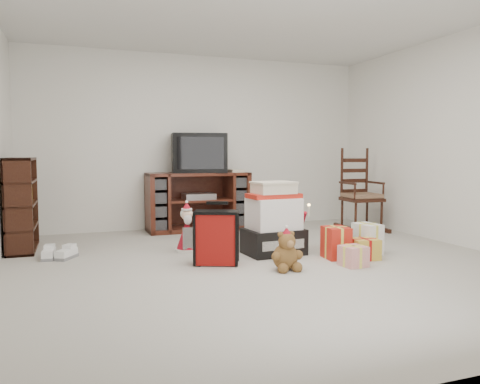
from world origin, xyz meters
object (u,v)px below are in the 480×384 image
at_px(red_suitcase, 216,237).
at_px(mrs_claus_figurine, 187,233).
at_px(sneaker_pair, 58,254).
at_px(santa_figurine, 292,227).
at_px(rocking_chair, 359,201).
at_px(gift_cluster, 350,244).
at_px(gift_pile, 274,223).
at_px(bookshelf, 22,206).
at_px(crt_television, 199,153).
at_px(tv_stand, 198,201).
at_px(teddy_bear, 286,253).

height_order(red_suitcase, mrs_claus_figurine, red_suitcase).
bearing_deg(sneaker_pair, santa_figurine, 8.87).
distance_m(rocking_chair, santa_figurine, 1.75).
xyz_separation_m(rocking_chair, gift_cluster, (-1.10, -1.47, -0.28)).
xyz_separation_m(red_suitcase, sneaker_pair, (-1.48, 0.80, -0.22)).
bearing_deg(gift_pile, santa_figurine, 30.40).
xyz_separation_m(bookshelf, rocking_chair, (4.41, -0.05, -0.09)).
distance_m(santa_figurine, crt_television, 1.95).
bearing_deg(bookshelf, santa_figurine, -17.67).
bearing_deg(rocking_chair, gift_cluster, -124.00).
relative_size(bookshelf, sneaker_pair, 2.79).
bearing_deg(tv_stand, teddy_bear, -86.41).
relative_size(bookshelf, red_suitcase, 1.68).
bearing_deg(bookshelf, red_suitcase, -37.24).
bearing_deg(santa_figurine, rocking_chair, 30.51).
xyz_separation_m(rocking_chair, santa_figurine, (-1.50, -0.88, -0.17)).
xyz_separation_m(red_suitcase, crt_television, (0.38, 2.10, 0.82)).
xyz_separation_m(tv_stand, rocking_chair, (2.19, -0.71, 0.00)).
distance_m(gift_pile, mrs_claus_figurine, 0.97).
xyz_separation_m(santa_figurine, gift_cluster, (0.40, -0.59, -0.12)).
bearing_deg(tv_stand, red_suitcase, -100.54).
relative_size(gift_pile, teddy_bear, 2.13).
bearing_deg(mrs_claus_figurine, bookshelf, 157.36).
bearing_deg(mrs_claus_figurine, gift_pile, -27.18).
height_order(sneaker_pair, gift_cluster, gift_cluster).
xyz_separation_m(santa_figurine, mrs_claus_figurine, (-1.19, 0.21, -0.03)).
bearing_deg(teddy_bear, bookshelf, 142.61).
bearing_deg(sneaker_pair, gift_cluster, -1.18).
distance_m(bookshelf, red_suitcase, 2.34).
distance_m(gift_pile, santa_figurine, 0.41).
relative_size(mrs_claus_figurine, gift_cluster, 0.53).
bearing_deg(mrs_claus_figurine, santa_figurine, -9.95).
xyz_separation_m(bookshelf, teddy_bear, (2.40, -1.84, -0.34)).
relative_size(gift_cluster, crt_television, 1.29).
bearing_deg(gift_pile, red_suitcase, -164.89).
distance_m(tv_stand, santa_figurine, 1.74).
distance_m(mrs_claus_figurine, gift_cluster, 1.77).
distance_m(red_suitcase, sneaker_pair, 1.69).
relative_size(mrs_claus_figurine, crt_television, 0.68).
relative_size(tv_stand, mrs_claus_figurine, 2.59).
bearing_deg(gift_cluster, rocking_chair, 53.12).
bearing_deg(crt_television, rocking_chair, -9.69).
xyz_separation_m(red_suitcase, santa_figurine, (1.05, 0.48, -0.02)).
bearing_deg(bookshelf, rocking_chair, -0.59).
relative_size(mrs_claus_figurine, sneaker_pair, 1.49).
height_order(red_suitcase, teddy_bear, red_suitcase).
xyz_separation_m(tv_stand, mrs_claus_figurine, (-0.49, -1.38, -0.20)).
relative_size(tv_stand, rocking_chair, 1.19).
height_order(gift_pile, santa_figurine, gift_pile).
relative_size(gift_pile, mrs_claus_figurine, 1.38).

